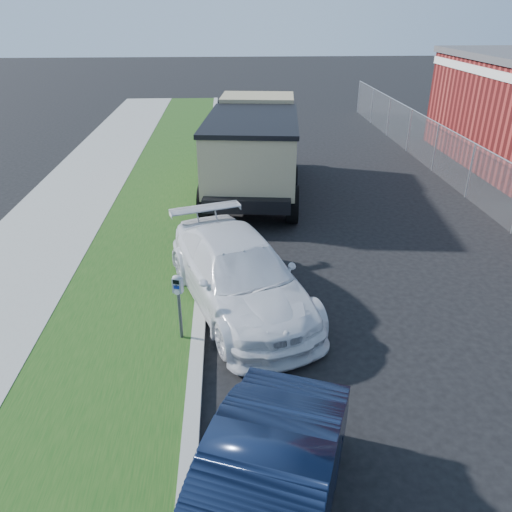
{
  "coord_description": "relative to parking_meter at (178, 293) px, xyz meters",
  "views": [
    {
      "loc": [
        -1.96,
        -8.41,
        5.72
      ],
      "look_at": [
        -1.4,
        1.0,
        1.0
      ],
      "focal_mm": 35.0,
      "sensor_mm": 36.0,
      "label": 1
    }
  ],
  "objects": [
    {
      "name": "ground",
      "position": [
        2.9,
        0.6,
        -1.09
      ],
      "size": [
        120.0,
        120.0,
        0.0
      ],
      "primitive_type": "plane",
      "color": "black",
      "rests_on": "ground"
    },
    {
      "name": "chainlink_fence",
      "position": [
        8.9,
        7.6,
        0.17
      ],
      "size": [
        0.06,
        30.06,
        30.0
      ],
      "color": "slate",
      "rests_on": "ground"
    },
    {
      "name": "streetside",
      "position": [
        -2.66,
        2.6,
        -1.02
      ],
      "size": [
        6.12,
        50.0,
        0.15
      ],
      "color": "gray",
      "rests_on": "ground"
    },
    {
      "name": "parking_meter",
      "position": [
        0.0,
        0.0,
        0.0
      ],
      "size": [
        0.21,
        0.17,
        1.33
      ],
      "rotation": [
        0.0,
        0.0,
        -0.31
      ],
      "color": "#3F4247",
      "rests_on": "ground"
    },
    {
      "name": "dump_truck",
      "position": [
        1.87,
        8.82,
        0.5
      ],
      "size": [
        3.58,
        7.49,
        2.83
      ],
      "rotation": [
        0.0,
        0.0,
        -0.11
      ],
      "color": "black",
      "rests_on": "ground"
    },
    {
      "name": "white_wagon",
      "position": [
        1.13,
        1.37,
        -0.36
      ],
      "size": [
        3.56,
        5.44,
        1.47
      ],
      "primitive_type": "imported",
      "rotation": [
        0.0,
        0.0,
        0.33
      ],
      "color": "white",
      "rests_on": "ground"
    }
  ]
}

